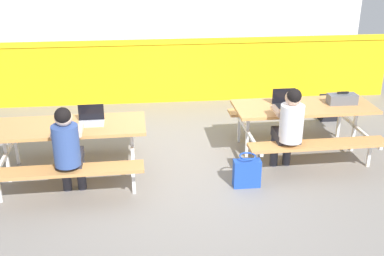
% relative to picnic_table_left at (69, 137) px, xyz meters
% --- Properties ---
extents(ground_plane, '(10.00, 10.00, 0.02)m').
position_rel_picnic_table_left_xyz_m(ground_plane, '(1.59, 0.13, -0.59)').
color(ground_plane, gray).
extents(accent_backdrop, '(8.00, 0.14, 2.60)m').
position_rel_picnic_table_left_xyz_m(accent_backdrop, '(1.59, 2.86, 0.67)').
color(accent_backdrop, yellow).
rests_on(accent_backdrop, ground).
extents(picnic_table_left, '(1.96, 1.59, 0.74)m').
position_rel_picnic_table_left_xyz_m(picnic_table_left, '(0.00, 0.00, 0.00)').
color(picnic_table_left, tan).
rests_on(picnic_table_left, ground).
extents(picnic_table_right, '(1.96, 1.59, 0.74)m').
position_rel_picnic_table_left_xyz_m(picnic_table_right, '(3.18, 0.40, 0.00)').
color(picnic_table_right, tan).
rests_on(picnic_table_right, ground).
extents(student_nearer, '(0.37, 0.53, 1.21)m').
position_rel_picnic_table_left_xyz_m(student_nearer, '(0.07, -0.56, 0.13)').
color(student_nearer, '#2D2D38').
rests_on(student_nearer, ground).
extents(student_further, '(0.37, 0.53, 1.21)m').
position_rel_picnic_table_left_xyz_m(student_further, '(2.80, -0.17, 0.13)').
color(student_further, '#2D2D38').
rests_on(student_further, ground).
extents(laptop_silver, '(0.33, 0.23, 0.22)m').
position_rel_picnic_table_left_xyz_m(laptop_silver, '(0.29, 0.04, 0.21)').
color(laptop_silver, silver).
rests_on(laptop_silver, picnic_table_left).
extents(laptop_dark, '(0.33, 0.23, 0.22)m').
position_rel_picnic_table_left_xyz_m(laptop_dark, '(2.91, 0.43, 0.21)').
color(laptop_dark, black).
rests_on(laptop_dark, picnic_table_right).
extents(toolbox_grey, '(0.40, 0.18, 0.18)m').
position_rel_picnic_table_left_xyz_m(toolbox_grey, '(3.72, 0.41, 0.24)').
color(toolbox_grey, '#595B60').
rests_on(toolbox_grey, picnic_table_right).
extents(backpack_dark, '(0.30, 0.22, 0.44)m').
position_rel_picnic_table_left_xyz_m(backpack_dark, '(4.06, 1.63, -0.36)').
color(backpack_dark, black).
rests_on(backpack_dark, ground).
extents(tote_bag_bright, '(0.34, 0.21, 0.43)m').
position_rel_picnic_table_left_xyz_m(tote_bag_bright, '(2.21, -0.46, -0.38)').
color(tote_bag_bright, '#1E47B2').
rests_on(tote_bag_bright, ground).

